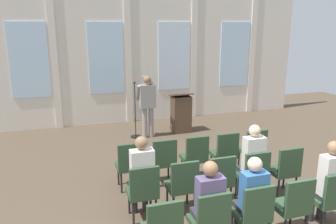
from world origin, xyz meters
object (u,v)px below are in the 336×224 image
Objects in this scene: speaker at (147,102)px; chair_r1_c1 at (182,183)px; mic_stand at (136,125)px; chair_r0_c3 at (225,151)px; chair_r1_c2 at (219,178)px; chair_r2_c3 at (294,203)px; audience_r1_c0 at (142,173)px; chair_r1_c3 at (253,173)px; audience_r1_c3 at (252,159)px; chair_r0_c0 at (130,163)px; lectern at (181,113)px; chair_r0_c4 at (253,148)px; chair_r2_c2 at (254,211)px; chair_r0_c1 at (163,159)px; audience_r2_c4 at (328,180)px; chair_r1_c0 at (143,189)px; chair_r2_c4 at (330,197)px; chair_r1_c4 at (285,168)px; chair_r0_c2 at (195,155)px; audience_r2_c2 at (251,195)px; audience_r2_c1 at (208,202)px; chair_r2_c1 at (210,219)px.

chair_r1_c1 is at bearing -96.02° from speaker.
mic_stand reaches higher than chair_r0_c3.
chair_r1_c2 is 1.00× the size of chair_r2_c3.
audience_r1_c0 is 1.47× the size of chair_r1_c3.
audience_r1_c3 reaches higher than chair_r1_c3.
chair_r0_c0 is 1.02m from audience_r1_c0.
chair_r1_c1 is 0.68× the size of audience_r1_c3.
lectern is at bearing 88.41° from chair_r2_c3.
chair_r1_c2 is at bearing 180.00° from chair_r1_c3.
chair_r2_c2 is (-1.30, -2.14, 0.00)m from chair_r0_c4.
chair_r0_c4 is at bearing 0.00° from chair_r0_c1.
audience_r2_c4 reaches higher than chair_r2_c3.
chair_r1_c0 is 2.81m from chair_r2_c4.
chair_r1_c4 and chair_r2_c2 have the same top height.
chair_r2_c3 is (1.95, -2.14, 0.00)m from chair_r0_c0.
audience_r1_c0 reaches higher than chair_r2_c2.
chair_r1_c2 is at bearing 180.00° from chair_r1_c4.
chair_r0_c2 is 2.06m from audience_r2_c2.
chair_r0_c2 is at bearing 37.29° from audience_r1_c0.
chair_r0_c0 is 1.30m from chair_r0_c2.
audience_r1_c0 is 1.00× the size of audience_r1_c3.
audience_r2_c1 reaches higher than chair_r0_c2.
chair_r0_c2 is 0.72× the size of audience_r2_c2.
speaker is at bearing 69.57° from chair_r0_c0.
audience_r2_c4 is at bearing -72.48° from chair_r0_c3.
chair_r1_c0 is 1.00× the size of chair_r2_c3.
mic_stand reaches higher than chair_r1_c2.
chair_r2_c1 and chair_r2_c2 have the same top height.
chair_r2_c3 is 0.70m from audience_r2_c4.
chair_r1_c2 is at bearing 56.64° from audience_r2_c1.
chair_r1_c0 is at bearing -117.08° from lectern.
chair_r1_c3 is (-0.14, -4.10, -0.02)m from lectern.
chair_r2_c2 is 1.00× the size of chair_r2_c3.
chair_r2_c3 is 0.68× the size of audience_r2_c4.
audience_r2_c1 is (-0.09, -5.00, 0.40)m from mic_stand.
chair_r2_c3 is at bearing -106.92° from chair_r0_c4.
chair_r1_c0 is at bearing -90.00° from chair_r0_c0.
chair_r0_c3 and chair_r1_c2 have the same top height.
speaker reaches higher than chair_r0_c0.
chair_r0_c2 is at bearing 58.68° from chair_r1_c1.
chair_r0_c1 is 2.89m from chair_r2_c4.
chair_r1_c1 is at bearing 90.00° from chair_r2_c1.
mic_stand is 1.65× the size of chair_r0_c3.
chair_r2_c4 is (1.95, -2.14, 0.00)m from chair_r0_c1.
chair_r0_c1 and chair_r1_c3 have the same top height.
chair_r2_c1 is (-1.30, -2.14, 0.00)m from chair_r0_c3.
speaker is 5.02m from chair_r2_c2.
chair_r0_c3 is 2.16m from audience_r2_c2.
chair_r0_c4 is 2.79m from audience_r1_c0.
lectern is 5.22m from chair_r2_c2.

